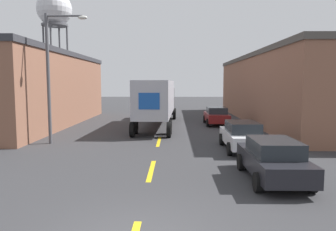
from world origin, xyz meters
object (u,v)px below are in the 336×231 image
object	(u,v)px
parked_car_right_near	(273,159)
parked_car_right_mid	(242,135)
parked_car_right_far	(216,115)
street_lamp	(53,69)
water_tower	(54,11)
semi_truck	(158,99)

from	to	relation	value
parked_car_right_near	parked_car_right_mid	world-z (taller)	same
parked_car_right_far	street_lamp	world-z (taller)	street_lamp
parked_car_right_far	street_lamp	xyz separation A→B (m)	(-10.97, -9.20, 3.69)
parked_car_right_near	water_tower	bearing A→B (deg)	119.37
parked_car_right_near	parked_car_right_mid	size ratio (longest dim) A/B	1.00
parked_car_right_far	water_tower	world-z (taller)	water_tower
parked_car_right_near	parked_car_right_mid	xyz separation A→B (m)	(0.00, 5.62, 0.00)
parked_car_right_far	street_lamp	bearing A→B (deg)	-140.01
semi_truck	water_tower	bearing A→B (deg)	127.53
parked_car_right_mid	street_lamp	distance (m)	11.70
street_lamp	parked_car_right_near	bearing A→B (deg)	-33.89
semi_truck	parked_car_right_far	world-z (taller)	semi_truck
parked_car_right_mid	parked_car_right_near	bearing A→B (deg)	-90.00
parked_car_right_mid	parked_car_right_far	bearing A→B (deg)	90.00
semi_truck	parked_car_right_near	xyz separation A→B (m)	(5.13, -15.76, -1.51)
parked_car_right_near	parked_car_right_far	distance (m)	16.57
parked_car_right_mid	water_tower	distance (m)	43.50
semi_truck	parked_car_right_near	size ratio (longest dim) A/B	3.07
semi_truck	parked_car_right_far	bearing A→B (deg)	10.88
semi_truck	street_lamp	bearing A→B (deg)	-122.93
street_lamp	water_tower	bearing A→B (deg)	109.49
parked_car_right_near	street_lamp	bearing A→B (deg)	146.11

